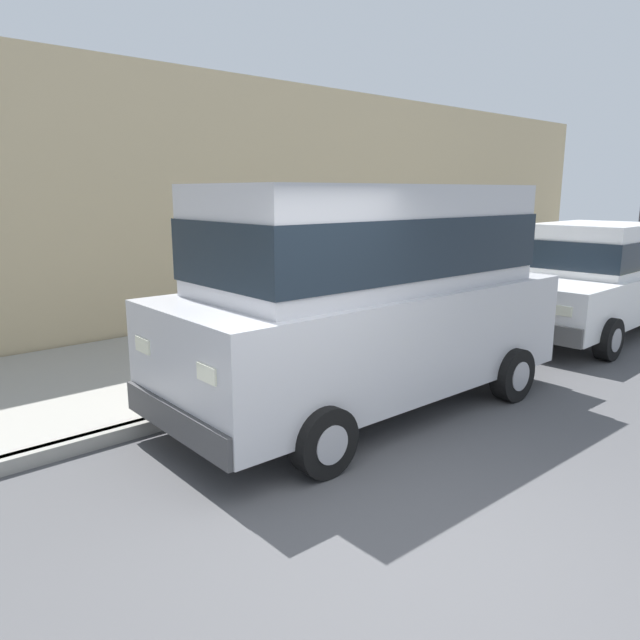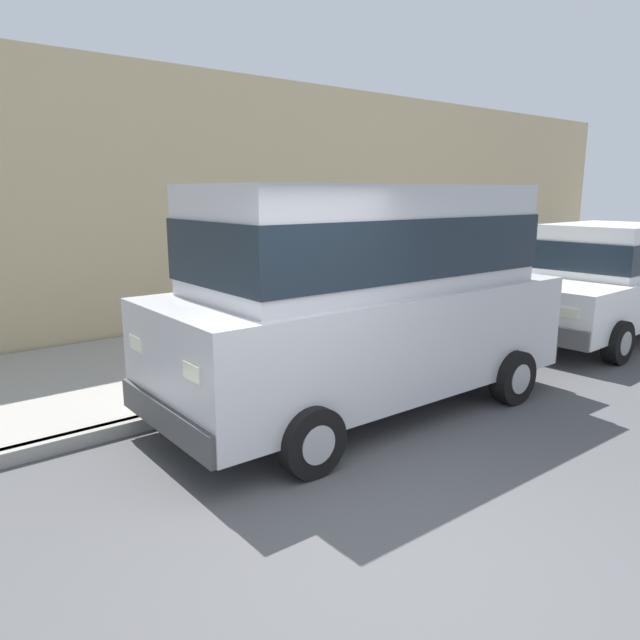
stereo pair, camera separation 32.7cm
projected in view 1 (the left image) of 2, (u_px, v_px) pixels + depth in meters
ground_plane at (418, 550)px, 4.15m from camera, size 80.00×80.00×0.00m
curb at (187, 415)px, 6.47m from camera, size 0.16×64.00×0.14m
sidewalk at (117, 377)px, 7.78m from camera, size 3.60×64.00×0.14m
car_silver_van at (369, 288)px, 6.61m from camera, size 2.21×4.94×2.52m
car_white_sedan at (592, 278)px, 10.23m from camera, size 2.13×4.65×1.92m
dog_white at (269, 330)px, 8.86m from camera, size 0.75×0.26×0.49m
building_facade at (318, 202)px, 12.35m from camera, size 0.50×20.00×4.46m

